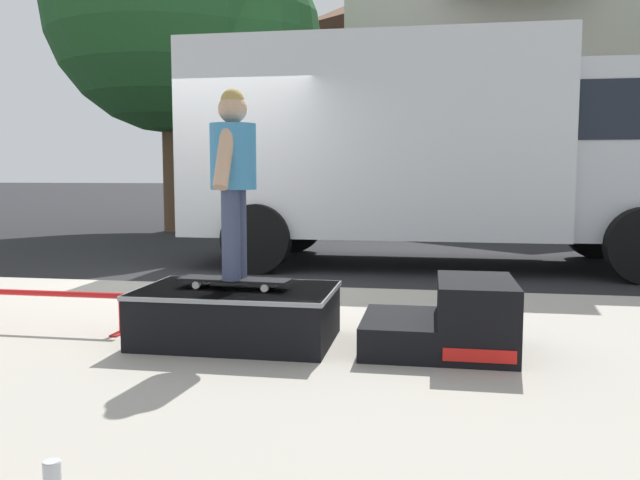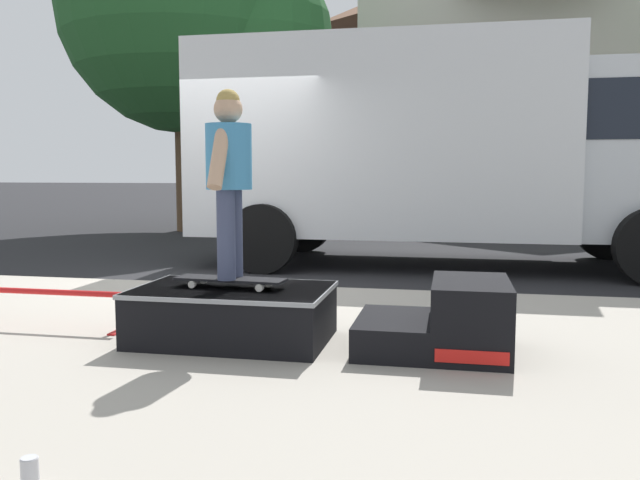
% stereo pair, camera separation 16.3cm
% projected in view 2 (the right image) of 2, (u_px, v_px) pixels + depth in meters
% --- Properties ---
extents(ground_plane, '(140.00, 140.00, 0.00)m').
position_uv_depth(ground_plane, '(196.00, 285.00, 7.54)').
color(ground_plane, black).
extents(sidewalk_slab, '(50.00, 5.00, 0.12)m').
position_uv_depth(sidewalk_slab, '(33.00, 348.00, 4.60)').
color(sidewalk_slab, '#A8A093').
rests_on(sidewalk_slab, ground).
extents(skate_box, '(1.35, 0.87, 0.38)m').
position_uv_depth(skate_box, '(233.00, 312.00, 4.54)').
color(skate_box, black).
rests_on(skate_box, sidewalk_slab).
extents(kicker_ramp, '(0.99, 0.80, 0.48)m').
position_uv_depth(kicker_ramp, '(446.00, 322.00, 4.25)').
color(kicker_ramp, black).
rests_on(kicker_ramp, sidewalk_slab).
extents(grind_rail, '(1.55, 0.28, 0.30)m').
position_uv_depth(grind_rail, '(36.00, 298.00, 4.95)').
color(grind_rail, red).
rests_on(grind_rail, sidewalk_slab).
extents(skateboard, '(0.79, 0.26, 0.07)m').
position_uv_depth(skateboard, '(231.00, 280.00, 4.52)').
color(skateboard, black).
rests_on(skateboard, skate_box).
extents(skater_kid, '(0.31, 0.67, 1.29)m').
position_uv_depth(skater_kid, '(229.00, 168.00, 4.44)').
color(skater_kid, '#3F4766').
rests_on(skater_kid, skateboard).
extents(soda_can, '(0.07, 0.07, 0.13)m').
position_uv_depth(soda_can, '(30.00, 474.00, 2.41)').
color(soda_can, silver).
rests_on(soda_can, sidewalk_slab).
extents(box_truck, '(6.91, 2.63, 3.05)m').
position_uv_depth(box_truck, '(451.00, 143.00, 8.94)').
color(box_truck, silver).
rests_on(box_truck, ground).
extents(street_tree_neighbour, '(5.93, 5.39, 7.54)m').
position_uv_depth(street_tree_neighbour, '(199.00, 15.00, 14.00)').
color(street_tree_neighbour, brown).
rests_on(street_tree_neighbour, ground).
extents(house_behind, '(9.54, 8.23, 8.40)m').
position_uv_depth(house_behind, '(519.00, 77.00, 19.93)').
color(house_behind, beige).
rests_on(house_behind, ground).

